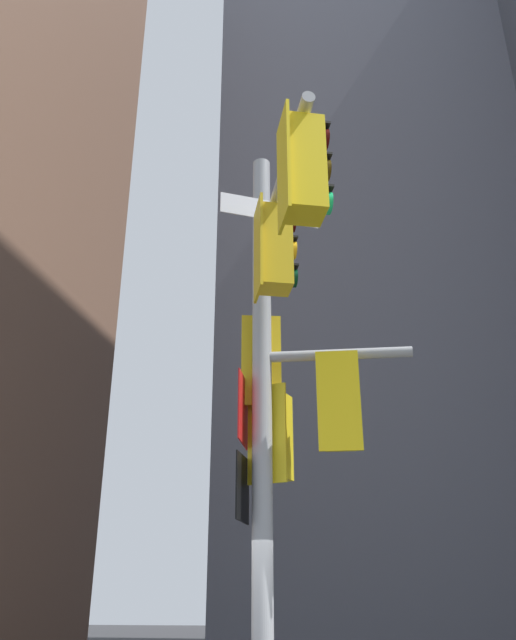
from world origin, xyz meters
name	(u,v)px	position (x,y,z in m)	size (l,w,h in m)	color
building_mid_block	(384,254)	(2.12, 26.01, 20.04)	(15.42, 15.42, 40.09)	slate
signal_pole_assembly	(280,369)	(0.26, -0.33, 4.28)	(2.14, 3.13, 7.36)	#9EA0A3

